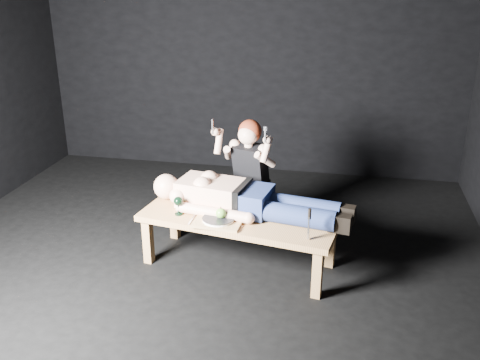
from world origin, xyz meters
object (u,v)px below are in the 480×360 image
(table, at_px, (239,240))
(lying_man, at_px, (249,196))
(kneeling_woman, at_px, (254,175))
(goblet, at_px, (178,206))
(serving_tray, at_px, (218,222))
(carving_knife, at_px, (309,224))

(table, distance_m, lying_man, 0.39)
(table, height_order, kneeling_woman, kneeling_woman)
(kneeling_woman, bearing_deg, table, -74.39)
(table, relative_size, goblet, 10.16)
(kneeling_woman, relative_size, serving_tray, 3.04)
(kneeling_woman, bearing_deg, goblet, -109.44)
(carving_knife, bearing_deg, kneeling_woman, 131.73)
(table, xyz_separation_m, serving_tray, (-0.14, -0.16, 0.24))
(serving_tray, relative_size, carving_knife, 1.50)
(kneeling_woman, height_order, goblet, kneeling_woman)
(table, distance_m, goblet, 0.58)
(kneeling_woman, bearing_deg, lying_man, -67.04)
(lying_man, relative_size, carving_knife, 6.92)
(kneeling_woman, relative_size, goblet, 7.25)
(goblet, relative_size, carving_knife, 0.63)
(lying_man, relative_size, serving_tray, 4.62)
(serving_tray, bearing_deg, carving_knife, -10.63)
(table, height_order, carving_knife, carving_knife)
(table, distance_m, kneeling_woman, 0.71)
(lying_man, height_order, serving_tray, lying_man)
(goblet, bearing_deg, lying_man, 16.11)
(kneeling_woman, xyz_separation_m, serving_tray, (-0.15, -0.78, -0.12))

